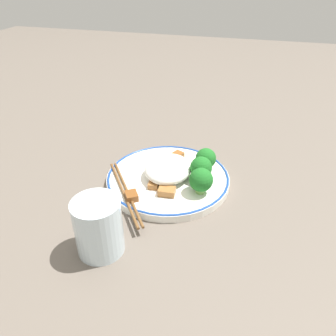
# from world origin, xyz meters

# --- Properties ---
(ground_plane) EXTENTS (3.00, 3.00, 0.00)m
(ground_plane) POSITION_xyz_m (0.00, 0.00, 0.00)
(ground_plane) COLOR #665B51
(plate) EXTENTS (0.26, 0.26, 0.02)m
(plate) POSITION_xyz_m (0.00, 0.00, 0.01)
(plate) COLOR white
(plate) RESTS_ON ground_plane
(rice_mound) EXTENTS (0.11, 0.10, 0.04)m
(rice_mound) POSITION_xyz_m (-0.00, 0.00, 0.03)
(rice_mound) COLOR white
(rice_mound) RESTS_ON plate
(broccoli_back_left) EXTENTS (0.05, 0.05, 0.05)m
(broccoli_back_left) POSITION_xyz_m (-0.04, -0.08, 0.04)
(broccoli_back_left) COLOR #7FB756
(broccoli_back_left) RESTS_ON plate
(broccoli_back_center) EXTENTS (0.04, 0.04, 0.05)m
(broccoli_back_center) POSITION_xyz_m (0.01, -0.07, 0.04)
(broccoli_back_center) COLOR #7FB756
(broccoli_back_center) RESTS_ON plate
(broccoli_back_right) EXTENTS (0.04, 0.04, 0.05)m
(broccoli_back_right) POSITION_xyz_m (0.05, -0.07, 0.04)
(broccoli_back_right) COLOR #7FB756
(broccoli_back_right) RESTS_ON plate
(meat_near_front) EXTENTS (0.03, 0.02, 0.01)m
(meat_near_front) POSITION_xyz_m (-0.04, 0.02, 0.02)
(meat_near_front) COLOR #9E6633
(meat_near_front) RESTS_ON plate
(meat_near_left) EXTENTS (0.03, 0.03, 0.01)m
(meat_near_left) POSITION_xyz_m (-0.06, -0.01, 0.02)
(meat_near_left) COLOR #9E6633
(meat_near_left) RESTS_ON plate
(meat_near_right) EXTENTS (0.03, 0.03, 0.01)m
(meat_near_right) POSITION_xyz_m (0.03, -0.02, 0.02)
(meat_near_right) COLOR #9E6633
(meat_near_right) RESTS_ON plate
(meat_near_back) EXTENTS (0.04, 0.03, 0.01)m
(meat_near_back) POSITION_xyz_m (0.07, -0.00, 0.02)
(meat_near_back) COLOR brown
(meat_near_back) RESTS_ON plate
(meat_on_rice_edge) EXTENTS (0.03, 0.03, 0.01)m
(meat_on_rice_edge) POSITION_xyz_m (-0.09, 0.05, 0.02)
(meat_on_rice_edge) COLOR brown
(meat_on_rice_edge) RESTS_ON plate
(meat_mid_left) EXTENTS (0.03, 0.03, 0.01)m
(meat_mid_left) POSITION_xyz_m (0.03, 0.02, 0.02)
(meat_mid_left) COLOR #9E6633
(meat_mid_left) RESTS_ON plate
(chopsticks) EXTENTS (0.18, 0.14, 0.01)m
(chopsticks) POSITION_xyz_m (-0.08, 0.06, 0.02)
(chopsticks) COLOR brown
(chopsticks) RESTS_ON plate
(drinking_glass) EXTENTS (0.08, 0.08, 0.10)m
(drinking_glass) POSITION_xyz_m (-0.21, 0.05, 0.05)
(drinking_glass) COLOR silver
(drinking_glass) RESTS_ON ground_plane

